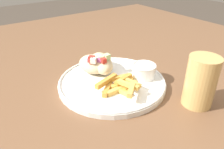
{
  "coord_description": "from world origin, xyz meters",
  "views": [
    {
      "loc": [
        0.46,
        -0.34,
        1.04
      ],
      "look_at": [
        0.03,
        -0.03,
        0.75
      ],
      "focal_mm": 35.0,
      "sensor_mm": 36.0,
      "label": 1
    }
  ],
  "objects_px": {
    "pita_sandwich_near": "(93,64)",
    "sauce_ramekin": "(144,70)",
    "plate": "(112,82)",
    "fries_pile": "(121,85)",
    "pita_sandwich_far": "(101,63)",
    "water_glass": "(200,84)"
  },
  "relations": [
    {
      "from": "pita_sandwich_near",
      "to": "sauce_ramekin",
      "type": "distance_m",
      "value": 0.15
    },
    {
      "from": "plate",
      "to": "fries_pile",
      "type": "bearing_deg",
      "value": -5.77
    },
    {
      "from": "pita_sandwich_far",
      "to": "water_glass",
      "type": "xyz_separation_m",
      "value": [
        0.26,
        0.11,
        0.02
      ]
    },
    {
      "from": "plate",
      "to": "fries_pile",
      "type": "xyz_separation_m",
      "value": [
        0.05,
        -0.0,
        0.02
      ]
    },
    {
      "from": "plate",
      "to": "pita_sandwich_near",
      "type": "height_order",
      "value": "pita_sandwich_near"
    },
    {
      "from": "pita_sandwich_far",
      "to": "sauce_ramekin",
      "type": "xyz_separation_m",
      "value": [
        0.1,
        0.08,
        -0.0
      ]
    },
    {
      "from": "pita_sandwich_near",
      "to": "pita_sandwich_far",
      "type": "bearing_deg",
      "value": 54.4
    },
    {
      "from": "plate",
      "to": "water_glass",
      "type": "distance_m",
      "value": 0.23
    },
    {
      "from": "sauce_ramekin",
      "to": "water_glass",
      "type": "bearing_deg",
      "value": 11.93
    },
    {
      "from": "pita_sandwich_near",
      "to": "pita_sandwich_far",
      "type": "xyz_separation_m",
      "value": [
        0.01,
        0.02,
        0.0
      ]
    },
    {
      "from": "pita_sandwich_far",
      "to": "sauce_ramekin",
      "type": "relative_size",
      "value": 1.86
    },
    {
      "from": "plate",
      "to": "pita_sandwich_near",
      "type": "distance_m",
      "value": 0.08
    },
    {
      "from": "fries_pile",
      "to": "sauce_ramekin",
      "type": "xyz_separation_m",
      "value": [
        -0.01,
        0.09,
        0.01
      ]
    },
    {
      "from": "sauce_ramekin",
      "to": "pita_sandwich_near",
      "type": "bearing_deg",
      "value": -139.19
    },
    {
      "from": "plate",
      "to": "sauce_ramekin",
      "type": "height_order",
      "value": "sauce_ramekin"
    },
    {
      "from": "pita_sandwich_far",
      "to": "fries_pile",
      "type": "relative_size",
      "value": 1.05
    },
    {
      "from": "pita_sandwich_near",
      "to": "sauce_ramekin",
      "type": "bearing_deg",
      "value": 38.11
    },
    {
      "from": "pita_sandwich_far",
      "to": "water_glass",
      "type": "height_order",
      "value": "water_glass"
    },
    {
      "from": "fries_pile",
      "to": "sauce_ramekin",
      "type": "height_order",
      "value": "sauce_ramekin"
    },
    {
      "from": "plate",
      "to": "pita_sandwich_near",
      "type": "bearing_deg",
      "value": -171.16
    },
    {
      "from": "plate",
      "to": "pita_sandwich_far",
      "type": "xyz_separation_m",
      "value": [
        -0.07,
        0.01,
        0.03
      ]
    },
    {
      "from": "sauce_ramekin",
      "to": "water_glass",
      "type": "height_order",
      "value": "water_glass"
    }
  ]
}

